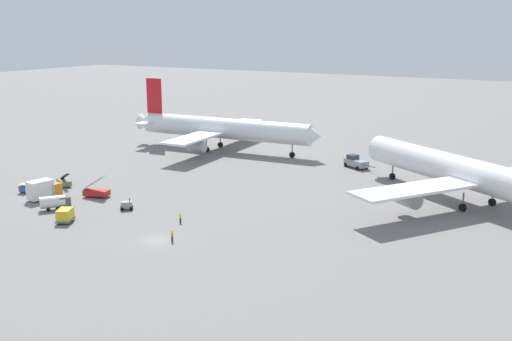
# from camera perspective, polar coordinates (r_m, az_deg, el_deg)

# --- Properties ---
(ground_plane) EXTENTS (600.00, 600.00, 0.00)m
(ground_plane) POSITION_cam_1_polar(r_m,az_deg,el_deg) (87.51, -9.33, -6.58)
(ground_plane) COLOR slate
(airliner_at_gate_left) EXTENTS (50.27, 40.36, 16.98)m
(airliner_at_gate_left) POSITION_cam_1_polar(r_m,az_deg,el_deg) (147.39, -3.17, 3.99)
(airliner_at_gate_left) COLOR white
(airliner_at_gate_left) RESTS_ON ground
(airliner_being_pushed) EXTENTS (46.26, 43.60, 15.73)m
(airliner_being_pushed) POSITION_cam_1_polar(r_m,az_deg,el_deg) (108.23, 19.41, -0.28)
(airliner_being_pushed) COLOR white
(airliner_being_pushed) RESTS_ON ground
(pushback_tug) EXTENTS (8.26, 5.43, 3.00)m
(pushback_tug) POSITION_cam_1_polar(r_m,az_deg,el_deg) (131.63, 9.45, 0.80)
(pushback_tug) COLOR gray
(pushback_tug) RESTS_ON ground
(gse_belt_loader_portside) EXTENTS (4.95, 3.41, 3.02)m
(gse_belt_loader_portside) POSITION_cam_1_polar(r_m,az_deg,el_deg) (120.78, -17.75, -1.03)
(gse_belt_loader_portside) COLOR #666B4C
(gse_belt_loader_portside) RESTS_ON ground
(gse_fuel_bowser_stubby) EXTENTS (4.47, 5.03, 2.40)m
(gse_fuel_bowser_stubby) POSITION_cam_1_polar(r_m,az_deg,el_deg) (105.60, -18.48, -2.84)
(gse_fuel_bowser_stubby) COLOR silver
(gse_fuel_bowser_stubby) RESTS_ON ground
(gse_stair_truck_yellow) EXTENTS (4.94, 3.28, 4.06)m
(gse_stair_truck_yellow) POSITION_cam_1_polar(r_m,az_deg,el_deg) (111.34, -14.92, -1.93)
(gse_stair_truck_yellow) COLOR red
(gse_stair_truck_yellow) RESTS_ON ground
(gse_gpu_cart_small) EXTENTS (2.64, 2.58, 1.90)m
(gse_gpu_cart_small) POSITION_cam_1_polar(r_m,az_deg,el_deg) (102.60, -12.19, -3.22)
(gse_gpu_cart_small) COLOR gray
(gse_gpu_cart_small) RESTS_ON ground
(gse_container_dolly_flat) EXTENTS (3.40, 3.85, 2.15)m
(gse_container_dolly_flat) POSITION_cam_1_polar(r_m,az_deg,el_deg) (98.45, -17.67, -4.05)
(gse_container_dolly_flat) COLOR slate
(gse_container_dolly_flat) RESTS_ON ground
(gse_catering_truck_tall) EXTENTS (3.20, 6.12, 3.50)m
(gse_catering_truck_tall) POSITION_cam_1_polar(r_m,az_deg,el_deg) (112.57, -19.50, -1.71)
(gse_catering_truck_tall) COLOR orange
(gse_catering_truck_tall) RESTS_ON ground
(gse_baggage_cart_trailing) EXTENTS (1.73, 2.82, 1.71)m
(gse_baggage_cart_trailing) POSITION_cam_1_polar(r_m,az_deg,el_deg) (118.67, -20.92, -1.51)
(gse_baggage_cart_trailing) COLOR #2D5199
(gse_baggage_cart_trailing) RESTS_ON ground
(ground_crew_ramp_agent_by_cones) EXTENTS (0.36, 0.36, 1.60)m
(ground_crew_ramp_agent_by_cones) POSITION_cam_1_polar(r_m,az_deg,el_deg) (86.56, -7.97, -6.18)
(ground_crew_ramp_agent_by_cones) COLOR black
(ground_crew_ramp_agent_by_cones) RESTS_ON ground
(ground_crew_wing_walker_right) EXTENTS (0.36, 0.36, 1.57)m
(ground_crew_wing_walker_right) POSITION_cam_1_polar(r_m,az_deg,el_deg) (94.51, -7.20, -4.46)
(ground_crew_wing_walker_right) COLOR black
(ground_crew_wing_walker_right) RESTS_ON ground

